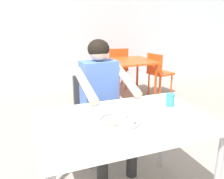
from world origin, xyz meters
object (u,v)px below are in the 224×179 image
object	(u,v)px
drinking_cup	(170,100)
chair_red_right	(158,71)
thali_tray	(119,121)
diner_foreground	(103,94)
chair_red_far	(117,66)
table_background_red	(129,65)
chair_red_left	(96,75)
table_foreground	(125,128)
chair_foreground	(95,109)

from	to	relation	value
drinking_cup	chair_red_right	xyz separation A→B (m)	(1.30, 2.26, -0.33)
thali_tray	diner_foreground	xyz separation A→B (m)	(0.11, 0.65, -0.01)
thali_tray	chair_red_right	distance (m)	3.02
chair_red_right	chair_red_far	bearing A→B (deg)	131.88
diner_foreground	table_background_red	world-z (taller)	diner_foreground
diner_foreground	thali_tray	bearing A→B (deg)	-99.50
chair_red_left	table_background_red	bearing A→B (deg)	-3.59
chair_red_far	table_foreground	bearing A→B (deg)	-111.56
thali_tray	diner_foreground	bearing A→B (deg)	80.50
diner_foreground	table_background_red	size ratio (longest dim) A/B	1.52
table_foreground	chair_red_left	distance (m)	2.49
chair_foreground	chair_red_left	distance (m)	1.66
table_foreground	chair_foreground	xyz separation A→B (m)	(0.03, 0.84, -0.17)
diner_foreground	chair_red_left	bearing A→B (deg)	74.85
thali_tray	drinking_cup	distance (m)	0.53
table_foreground	chair_red_right	world-z (taller)	chair_red_right
drinking_cup	table_background_red	xyz separation A→B (m)	(0.71, 2.28, -0.18)
drinking_cup	chair_red_far	xyz separation A→B (m)	(0.74, 2.89, -0.31)
diner_foreground	chair_red_right	bearing A→B (deg)	45.74
chair_red_right	diner_foreground	bearing A→B (deg)	-134.26
drinking_cup	diner_foreground	distance (m)	0.65
table_foreground	diner_foreground	bearing A→B (deg)	85.48
chair_red_left	thali_tray	bearing A→B (deg)	-103.68
chair_foreground	chair_red_right	bearing A→B (deg)	41.63
thali_tray	table_foreground	bearing A→B (deg)	31.01
chair_red_right	chair_red_left	bearing A→B (deg)	177.28
thali_tray	chair_red_far	xyz separation A→B (m)	(1.24, 3.03, -0.27)
drinking_cup	chair_red_left	size ratio (longest dim) A/B	0.13
chair_red_right	chair_red_far	size ratio (longest dim) A/B	0.94
chair_red_left	drinking_cup	bearing A→B (deg)	-92.23
chair_foreground	drinking_cup	bearing A→B (deg)	-60.49
chair_red_left	chair_red_far	distance (m)	0.87
chair_foreground	diner_foreground	size ratio (longest dim) A/B	0.69
table_foreground	drinking_cup	distance (m)	0.48
thali_tray	table_background_red	size ratio (longest dim) A/B	0.36
chair_red_right	drinking_cup	bearing A→B (deg)	-120.03
chair_red_left	chair_red_right	world-z (taller)	chair_red_left
chair_red_left	chair_red_far	world-z (taller)	chair_red_far
drinking_cup	chair_red_right	world-z (taller)	drinking_cup
thali_tray	chair_red_right	size ratio (longest dim) A/B	0.36
chair_red_far	chair_foreground	bearing A→B (deg)	-118.03
drinking_cup	table_background_red	distance (m)	2.39
thali_tray	drinking_cup	xyz separation A→B (m)	(0.51, 0.14, 0.04)
chair_red_right	table_foreground	bearing A→B (deg)	-126.55
chair_foreground	chair_red_left	xyz separation A→B (m)	(0.50, 1.58, -0.02)
drinking_cup	chair_red_left	distance (m)	2.34
drinking_cup	diner_foreground	xyz separation A→B (m)	(-0.40, 0.51, -0.06)
chair_red_left	chair_red_far	size ratio (longest dim) A/B	0.96
drinking_cup	table_background_red	bearing A→B (deg)	72.72
chair_foreground	chair_red_far	distance (m)	2.45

